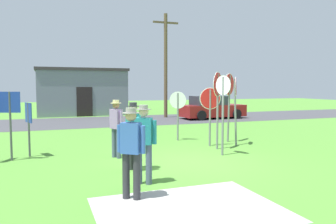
% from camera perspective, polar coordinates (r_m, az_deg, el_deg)
% --- Properties ---
extents(ground_plane, '(80.00, 80.00, 0.00)m').
position_cam_1_polar(ground_plane, '(9.33, 3.24, -8.79)').
color(ground_plane, '#518E33').
extents(street_asphalt, '(60.00, 6.40, 0.01)m').
position_cam_1_polar(street_asphalt, '(20.63, -10.16, -1.55)').
color(street_asphalt, '#424247').
rests_on(street_asphalt, ground).
extents(concrete_path, '(3.20, 2.40, 0.01)m').
position_cam_1_polar(concrete_path, '(5.97, 3.70, -16.48)').
color(concrete_path, '#ADAAA3').
rests_on(concrete_path, ground).
extents(building_background, '(6.58, 5.05, 3.48)m').
position_cam_1_polar(building_background, '(26.56, -14.88, 3.45)').
color(building_background, slate).
rests_on(building_background, ground).
extents(utility_pole, '(1.80, 0.24, 7.08)m').
position_cam_1_polar(utility_pole, '(22.78, -0.41, 8.42)').
color(utility_pole, brown).
rests_on(utility_pole, ground).
extents(parked_car_on_street, '(4.39, 2.19, 1.51)m').
position_cam_1_polar(parked_car_on_street, '(22.14, 7.55, 0.66)').
color(parked_car_on_street, maroon).
rests_on(parked_car_on_street, ground).
extents(stop_sign_center_cluster, '(0.41, 0.60, 2.48)m').
position_cam_1_polar(stop_sign_center_cluster, '(12.08, 11.65, 2.16)').
color(stop_sign_center_cluster, slate).
rests_on(stop_sign_center_cluster, ground).
extents(stop_sign_rear_right, '(0.72, 0.53, 2.64)m').
position_cam_1_polar(stop_sign_rear_right, '(12.82, 10.56, 3.04)').
color(stop_sign_rear_right, slate).
rests_on(stop_sign_rear_right, ground).
extents(stop_sign_low_front, '(0.77, 0.15, 2.10)m').
position_cam_1_polar(stop_sign_low_front, '(11.79, 7.31, 1.00)').
color(stop_sign_low_front, slate).
rests_on(stop_sign_low_front, ground).
extents(stop_sign_nearest, '(0.54, 0.42, 1.94)m').
position_cam_1_polar(stop_sign_nearest, '(12.96, 1.72, 0.76)').
color(stop_sign_nearest, slate).
rests_on(stop_sign_nearest, ground).
extents(stop_sign_leaning_left, '(0.19, 0.58, 2.48)m').
position_cam_1_polar(stop_sign_leaning_left, '(10.24, 9.52, 1.56)').
color(stop_sign_leaning_left, slate).
rests_on(stop_sign_leaning_left, ground).
extents(stop_sign_rear_left, '(0.64, 0.57, 2.63)m').
position_cam_1_polar(stop_sign_rear_left, '(11.23, 8.62, 2.81)').
color(stop_sign_rear_left, slate).
rests_on(stop_sign_rear_left, ground).
extents(person_in_blue, '(0.34, 0.53, 1.74)m').
position_cam_1_polar(person_in_blue, '(8.35, -6.04, -3.49)').
color(person_in_blue, '#2D2D33').
rests_on(person_in_blue, ground).
extents(person_holding_notes, '(0.36, 0.52, 1.74)m').
position_cam_1_polar(person_holding_notes, '(9.92, -8.98, -2.27)').
color(person_holding_notes, '#4C5670').
rests_on(person_holding_notes, ground).
extents(person_in_teal, '(0.47, 0.39, 1.74)m').
position_cam_1_polar(person_in_teal, '(6.25, -6.42, -6.19)').
color(person_in_teal, '#2D2D33').
rests_on(person_in_teal, ground).
extents(person_with_sunhat, '(0.51, 0.36, 1.74)m').
position_cam_1_polar(person_with_sunhat, '(7.18, -4.23, -4.79)').
color(person_with_sunhat, '#4C5670').
rests_on(person_with_sunhat, ground).
extents(info_panel_leftmost, '(0.57, 0.24, 1.99)m').
position_cam_1_polar(info_panel_leftmost, '(10.41, -25.72, -0.19)').
color(info_panel_leftmost, '#4C4C51').
rests_on(info_panel_leftmost, ground).
extents(info_panel_rightmost, '(0.21, 0.58, 1.65)m').
position_cam_1_polar(info_panel_rightmost, '(10.78, -23.03, -1.24)').
color(info_panel_rightmost, '#4C4C51').
rests_on(info_panel_rightmost, ground).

